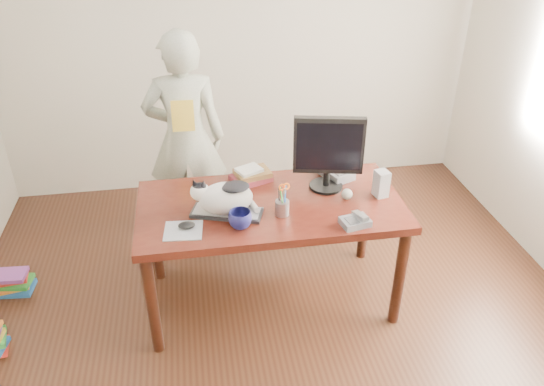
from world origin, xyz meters
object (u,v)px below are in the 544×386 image
Objects in this scene: cat at (224,197)px; calculator at (337,173)px; pen_cup at (282,206)px; book_pile_b at (14,282)px; desk at (269,216)px; coffee_mug at (240,219)px; keyboard at (227,212)px; mouse at (187,225)px; speaker at (381,184)px; monitor at (328,150)px; person at (185,139)px; baseball at (347,194)px; phone at (356,221)px; book_stack at (251,175)px.

cat reaches higher than calculator.
pen_cup is at bearing -161.85° from calculator.
desk is at bearing -8.97° from book_pile_b.
coffee_mug is 0.51× the size of book_pile_b.
coffee_mug is at bearing -48.29° from keyboard.
pen_cup is at bearing 8.55° from cat.
cat reaches higher than mouse.
cat is at bearing 171.68° from speaker.
mouse is (-0.88, -0.30, -0.25)m from monitor.
coffee_mug is (-0.58, -0.34, -0.22)m from monitor.
person reaches higher than book_pile_b.
pen_cup is at bearing -165.76° from baseball.
speaker is at bearing 10.02° from pen_cup.
calculator reaches higher than keyboard.
coffee_mug is (0.06, -0.15, 0.04)m from keyboard.
desk is 1.82m from book_pile_b.
coffee_mug reaches higher than desk.
desk is at bearing 159.99° from speaker.
keyboard is 1.00m from person.
speaker is at bearing 12.87° from coffee_mug.
pen_cup is 1.16× the size of phone.
person is at bearing 119.90° from cat.
desk is at bearing -88.19° from book_stack.
cat is 0.70m from monitor.
cat reaches higher than pen_cup.
monitor is 0.30× the size of person.
keyboard is at bearing 171.86° from speaker.
pen_cup reaches higher than calculator.
monitor reaches higher than calculator.
calculator reaches higher than book_pile_b.
cat is at bearing -151.93° from monitor.
desk is 6.20× the size of book_pile_b.
person is at bearing 122.92° from calculator.
book_pile_b is at bearing 159.42° from book_stack.
cat is at bearing -171.64° from keyboard.
coffee_mug is at bearing -44.53° from cat.
pen_cup reaches higher than book_pile_b.
pen_cup is 0.43m from phone.
keyboard is 0.82m from calculator.
coffee_mug is at bearing -160.34° from pen_cup.
baseball reaches higher than mouse.
speaker reaches higher than desk.
speaker is (0.95, 0.06, 0.07)m from keyboard.
coffee_mug is 1.95× the size of baseball.
cat is at bearing 150.81° from phone.
pen_cup is 1.16m from person.
speaker is at bearing -8.40° from desk.
pen_cup is (-0.33, -0.25, -0.22)m from monitor.
cat reaches higher than book_pile_b.
mouse is 0.35× the size of book_stack.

